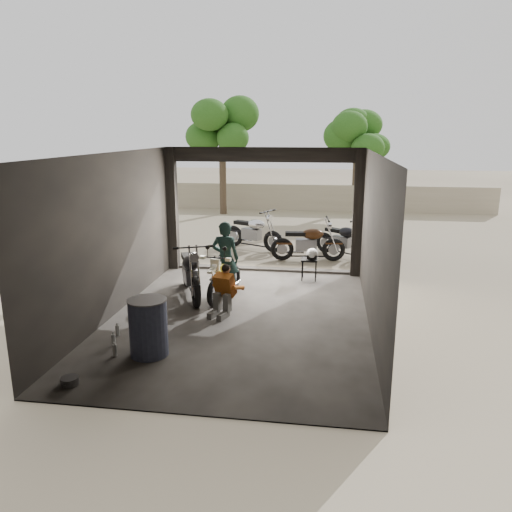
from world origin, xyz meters
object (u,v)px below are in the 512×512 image
(main_bike, at_px, (224,275))
(oil_drum, at_px, (148,328))
(outside_bike_c, at_px, (344,237))
(sign_post, at_px, (373,208))
(outside_bike_a, at_px, (253,229))
(stool, at_px, (309,262))
(helmet, at_px, (312,254))
(left_bike, at_px, (190,269))
(outside_bike_b, at_px, (308,240))
(rider, at_px, (225,258))
(mechanic, at_px, (222,292))

(main_bike, bearing_deg, oil_drum, -91.40)
(main_bike, bearing_deg, outside_bike_c, 67.02)
(sign_post, bearing_deg, outside_bike_a, 123.72)
(stool, xyz_separation_m, helmet, (0.06, -0.03, 0.21))
(left_bike, height_order, sign_post, sign_post)
(oil_drum, bearing_deg, outside_bike_b, 70.90)
(outside_bike_a, relative_size, stool, 3.43)
(rider, bearing_deg, mechanic, 99.98)
(rider, bearing_deg, left_bike, 21.53)
(helmet, bearing_deg, outside_bike_a, 130.37)
(main_bike, height_order, outside_bike_b, outside_bike_b)
(mechanic, relative_size, stool, 1.82)
(oil_drum, distance_m, sign_post, 6.93)
(stool, relative_size, sign_post, 0.22)
(main_bike, distance_m, outside_bike_c, 4.91)
(left_bike, xyz_separation_m, outside_bike_a, (0.66, 4.71, -0.00))
(outside_bike_a, bearing_deg, outside_bike_b, -97.63)
(outside_bike_b, distance_m, helmet, 1.94)
(outside_bike_b, relative_size, outside_bike_c, 1.04)
(oil_drum, bearing_deg, main_bike, 78.72)
(rider, bearing_deg, oil_drum, 80.84)
(outside_bike_b, distance_m, sign_post, 2.21)
(outside_bike_a, distance_m, sign_post, 4.18)
(outside_bike_a, height_order, outside_bike_c, outside_bike_a)
(outside_bike_a, bearing_deg, outside_bike_c, -75.24)
(helmet, bearing_deg, outside_bike_c, 80.56)
(sign_post, bearing_deg, outside_bike_c, 88.09)
(rider, xyz_separation_m, sign_post, (3.34, 2.27, 0.87))
(main_bike, xyz_separation_m, mechanic, (0.19, -1.12, -0.03))
(rider, height_order, stool, rider)
(left_bike, height_order, rider, rider)
(outside_bike_c, xyz_separation_m, rider, (-2.69, -3.88, 0.24))
(rider, relative_size, mechanic, 1.68)
(outside_bike_b, relative_size, mechanic, 1.83)
(main_bike, height_order, rider, rider)
(main_bike, bearing_deg, sign_post, 47.12)
(mechanic, relative_size, sign_post, 0.40)
(left_bike, height_order, helmet, left_bike)
(left_bike, bearing_deg, outside_bike_b, 31.93)
(outside_bike_a, xyz_separation_m, sign_post, (3.41, -2.17, 1.07))
(main_bike, bearing_deg, outside_bike_a, 101.03)
(outside_bike_c, bearing_deg, mechanic, -166.78)
(helmet, bearing_deg, stool, 164.02)
(main_bike, relative_size, helmet, 5.24)
(helmet, height_order, sign_post, sign_post)
(outside_bike_a, height_order, mechanic, outside_bike_a)
(left_bike, bearing_deg, stool, 9.05)
(outside_bike_a, xyz_separation_m, stool, (1.88, -3.07, -0.16))
(outside_bike_c, height_order, oil_drum, outside_bike_c)
(mechanic, bearing_deg, outside_bike_a, 109.82)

